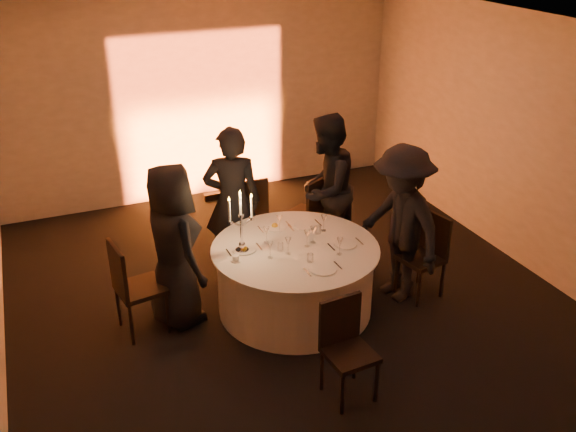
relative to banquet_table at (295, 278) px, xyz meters
name	(u,v)px	position (x,y,z in m)	size (l,w,h in m)	color
floor	(295,308)	(0.00, 0.00, -0.38)	(7.00, 7.00, 0.00)	black
ceiling	(296,33)	(0.00, 0.00, 2.62)	(7.00, 7.00, 0.00)	silver
wall_back	(201,98)	(0.00, 3.50, 1.12)	(7.00, 7.00, 0.00)	#A8A59C
wall_front	(544,408)	(0.00, -3.50, 1.12)	(7.00, 7.00, 0.00)	#A8A59C
wall_right	(529,146)	(3.00, 0.00, 1.12)	(7.00, 7.00, 0.00)	#A8A59C
uplighter_fixture	(212,196)	(0.00, 3.20, -0.33)	(0.25, 0.12, 0.10)	black
banquet_table	(295,278)	(0.00, 0.00, 0.00)	(1.80, 1.80, 0.77)	black
chair_left	(131,283)	(-1.71, 0.24, 0.21)	(0.52, 0.52, 1.05)	black
chair_back_left	(248,211)	(-0.05, 1.38, 0.22)	(0.48, 0.48, 1.06)	black
chair_back_right	(310,211)	(0.69, 1.12, 0.20)	(0.61, 0.61, 1.04)	black
chair_right	(426,250)	(1.49, -0.27, 0.17)	(0.50, 0.50, 0.97)	black
chair_front	(346,343)	(-0.12, -1.41, 0.15)	(0.45, 0.45, 0.95)	black
guest_left	(173,246)	(-1.24, 0.31, 0.51)	(0.87, 0.57, 1.78)	black
guest_back_left	(232,202)	(-0.35, 1.04, 0.54)	(0.67, 0.44, 1.84)	black
guest_back_right	(326,189)	(0.81, 0.94, 0.55)	(0.91, 0.71, 1.87)	black
guest_right	(401,224)	(1.18, -0.19, 0.52)	(1.17, 0.67, 1.81)	black
plate_left	(244,249)	(-0.52, 0.15, 0.40)	(0.36, 0.25, 0.08)	white
plate_back_left	(275,226)	(-0.03, 0.52, 0.40)	(0.36, 0.26, 0.08)	white
plate_back_right	(305,225)	(0.30, 0.43, 0.39)	(0.36, 0.25, 0.01)	white
plate_right	(345,244)	(0.52, -0.15, 0.39)	(0.36, 0.25, 0.01)	white
plate_front	(323,269)	(0.07, -0.53, 0.39)	(0.36, 0.29, 0.01)	white
coffee_cup	(236,258)	(-0.68, -0.03, 0.42)	(0.11, 0.11, 0.07)	white
candelabra	(241,230)	(-0.55, 0.14, 0.63)	(0.30, 0.14, 0.70)	silver
wine_glass_a	(270,246)	(-0.33, -0.11, 0.52)	(0.07, 0.07, 0.19)	white
wine_glass_b	(324,219)	(0.45, 0.24, 0.52)	(0.07, 0.07, 0.19)	white
wine_glass_c	(313,231)	(0.22, 0.02, 0.52)	(0.07, 0.07, 0.19)	white
wine_glass_d	(307,235)	(0.12, -0.03, 0.52)	(0.07, 0.07, 0.19)	white
wine_glass_e	(266,231)	(-0.24, 0.21, 0.52)	(0.07, 0.07, 0.19)	white
wine_glass_f	(340,243)	(0.36, -0.32, 0.52)	(0.07, 0.07, 0.19)	white
wine_glass_g	(288,242)	(-0.13, -0.11, 0.52)	(0.07, 0.07, 0.19)	white
wine_glass_h	(279,220)	(-0.01, 0.42, 0.52)	(0.07, 0.07, 0.19)	white
tumbler_a	(280,247)	(-0.17, -0.01, 0.43)	(0.07, 0.07, 0.09)	white
tumbler_b	(310,258)	(0.02, -0.34, 0.43)	(0.07, 0.07, 0.09)	white
tumbler_c	(318,230)	(0.36, 0.19, 0.43)	(0.07, 0.07, 0.09)	white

